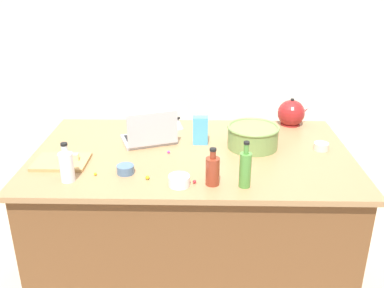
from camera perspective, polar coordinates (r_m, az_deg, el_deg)
name	(u,v)px	position (r m, az deg, el deg)	size (l,w,h in m)	color
ground_plane	(192,276)	(2.96, 0.00, -17.17)	(12.00, 12.00, 0.00)	#B7A88E
wall_back	(196,33)	(4.17, 0.56, 14.59)	(8.00, 0.10, 2.60)	beige
island_counter	(192,218)	(2.69, 0.00, -9.81)	(1.82, 1.09, 0.90)	brown
laptop	(150,136)	(2.60, -5.62, 1.08)	(0.37, 0.32, 0.22)	#B7B7BC
mixing_bowl_large	(253,136)	(2.54, 8.10, 1.05)	(0.31, 0.31, 0.13)	#72934C
bottle_vinegar	(67,166)	(2.21, -16.34, -2.82)	(0.07, 0.07, 0.21)	white
bottle_soy	(213,170)	(2.09, 2.76, -3.51)	(0.07, 0.07, 0.19)	maroon
bottle_olive	(245,169)	(2.08, 7.10, -3.30)	(0.06, 0.06, 0.24)	#4C8C38
kettle	(291,114)	(2.95, 13.07, 3.97)	(0.21, 0.18, 0.20)	maroon
cutting_board	(61,162)	(2.44, -16.99, -2.27)	(0.29, 0.22, 0.02)	tan
butter_stick_left	(68,157)	(2.42, -16.17, -1.71)	(0.11, 0.04, 0.04)	#F4E58C
ramekin_small	(321,146)	(2.61, 16.81, -0.31)	(0.09, 0.09, 0.04)	beige
ramekin_medium	(125,169)	(2.25, -8.85, -3.35)	(0.09, 0.09, 0.04)	slate
ramekin_wide	(179,181)	(2.10, -1.72, -4.89)	(0.11, 0.11, 0.05)	white
kitchen_timer	(178,123)	(2.82, -1.84, 2.78)	(0.07, 0.07, 0.08)	#B2B2B7
candy_bag	(200,130)	(2.56, 1.12, 1.83)	(0.09, 0.06, 0.17)	#4CA5CC
candy_0	(95,174)	(2.26, -12.75, -3.92)	(0.02, 0.02, 0.02)	yellow
candy_1	(195,182)	(2.13, 0.34, -5.04)	(0.02, 0.02, 0.02)	red
candy_2	(147,178)	(2.18, -5.95, -4.47)	(0.02, 0.02, 0.02)	yellow
candy_3	(169,152)	(2.46, -3.13, -1.08)	(0.02, 0.02, 0.02)	#CC3399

